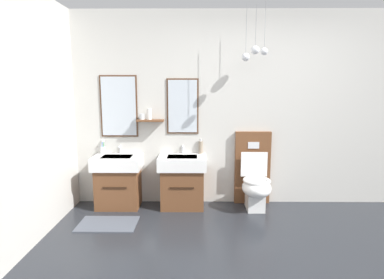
# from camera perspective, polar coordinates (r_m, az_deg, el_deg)

# --- Properties ---
(wall_back) EXTENTS (5.11, 0.63, 2.59)m
(wall_back) POSITION_cam_1_polar(r_m,az_deg,el_deg) (4.44, 10.80, 5.33)
(wall_back) COLOR beige
(wall_back) RESTS_ON ground
(bath_mat) EXTENTS (0.68, 0.44, 0.01)m
(bath_mat) POSITION_cam_1_polar(r_m,az_deg,el_deg) (4.00, -14.78, -14.36)
(bath_mat) COLOR #474C56
(bath_mat) RESTS_ON ground
(vanity_sink_left) EXTENTS (0.63, 0.46, 0.70)m
(vanity_sink_left) POSITION_cam_1_polar(r_m,az_deg,el_deg) (4.41, -13.00, -7.02)
(vanity_sink_left) COLOR brown
(vanity_sink_left) RESTS_ON ground
(tap_on_left_sink) EXTENTS (0.03, 0.13, 0.11)m
(tap_on_left_sink) POSITION_cam_1_polar(r_m,az_deg,el_deg) (4.47, -12.71, -1.55)
(tap_on_left_sink) COLOR silver
(tap_on_left_sink) RESTS_ON vanity_sink_left
(vanity_sink_right) EXTENTS (0.63, 0.46, 0.70)m
(vanity_sink_right) POSITION_cam_1_polar(r_m,az_deg,el_deg) (4.29, -1.71, -7.23)
(vanity_sink_right) COLOR brown
(vanity_sink_right) RESTS_ON ground
(tap_on_right_sink) EXTENTS (0.03, 0.13, 0.11)m
(tap_on_right_sink) POSITION_cam_1_polar(r_m,az_deg,el_deg) (4.36, -1.66, -1.60)
(tap_on_right_sink) COLOR silver
(tap_on_right_sink) RESTS_ON vanity_sink_right
(toilet) EXTENTS (0.48, 0.63, 1.00)m
(toilet) POSITION_cam_1_polar(r_m,az_deg,el_deg) (4.35, 11.06, -7.10)
(toilet) COLOR brown
(toilet) RESTS_ON ground
(toothbrush_cup) EXTENTS (0.07, 0.07, 0.19)m
(toothbrush_cup) POSITION_cam_1_polar(r_m,az_deg,el_deg) (4.52, -15.63, -1.73)
(toothbrush_cup) COLOR silver
(toothbrush_cup) RESTS_ON vanity_sink_left
(soap_dispenser) EXTENTS (0.06, 0.06, 0.21)m
(soap_dispenser) POSITION_cam_1_polar(r_m,az_deg,el_deg) (4.35, 1.56, -1.38)
(soap_dispenser) COLOR gray
(soap_dispenser) RESTS_ON vanity_sink_right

